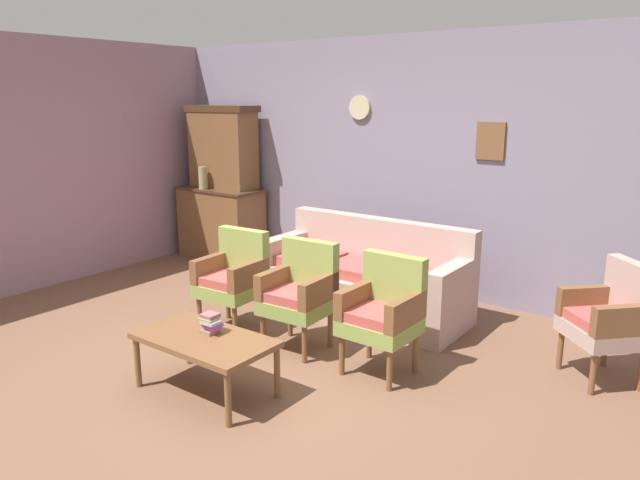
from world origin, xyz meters
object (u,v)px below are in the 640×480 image
floral_couch (365,281)px  armchair_near_couch_end (300,290)px  armchair_by_doorway (234,275)px  armchair_row_middle (383,310)px  side_cabinet (221,223)px  wingback_chair_by_fireplace (610,316)px  vase_on_cabinet (203,178)px  coffee_table (205,343)px  book_stack_on_table (211,323)px

floral_couch → armchair_near_couch_end: same height
armchair_by_doorway → armchair_row_middle: size_ratio=1.00×
side_cabinet → wingback_chair_by_fireplace: bearing=-8.6°
armchair_row_middle → wingback_chair_by_fireplace: (1.41, 0.88, 0.00)m
armchair_near_couch_end → side_cabinet: bearing=147.9°
armchair_row_middle → armchair_by_doorway: bearing=-178.9°
armchair_row_middle → wingback_chair_by_fireplace: 1.66m
vase_on_cabinet → floral_couch: 2.82m
coffee_table → book_stack_on_table: bearing=101.3°
floral_couch → armchair_near_couch_end: 1.03m
wingback_chair_by_fireplace → coffee_table: bearing=-139.6°
coffee_table → armchair_row_middle: bearing=51.0°
book_stack_on_table → side_cabinet: bearing=134.5°
vase_on_cabinet → coffee_table: (2.64, -2.45, -0.70)m
armchair_by_doorway → armchair_row_middle: (1.54, 0.03, 0.00)m
armchair_near_couch_end → book_stack_on_table: 0.95m
wingback_chair_by_fireplace → coffee_table: wingback_chair_by_fireplace is taller
armchair_by_doorway → wingback_chair_by_fireplace: (2.95, 0.91, 0.00)m
vase_on_cabinet → armchair_row_middle: bearing=-22.1°
vase_on_cabinet → book_stack_on_table: bearing=-42.1°
side_cabinet → vase_on_cabinet: vase_on_cabinet is taller
armchair_near_couch_end → armchair_row_middle: 0.79m
floral_couch → coffee_table: size_ratio=2.03×
armchair_near_couch_end → wingback_chair_by_fireplace: bearing=22.0°
floral_couch → book_stack_on_table: floral_couch is taller
armchair_by_doorway → floral_couch: bearing=54.1°
armchair_by_doorway → armchair_near_couch_end: size_ratio=1.00×
armchair_by_doorway → coffee_table: armchair_by_doorway is taller
side_cabinet → coffee_table: 3.66m
side_cabinet → book_stack_on_table: bearing=-45.5°
armchair_row_middle → vase_on_cabinet: bearing=157.9°
wingback_chair_by_fireplace → book_stack_on_table: bearing=-140.9°
armchair_by_doorway → armchair_row_middle: bearing=1.1°
side_cabinet → vase_on_cabinet: (-0.11, -0.19, 0.60)m
vase_on_cabinet → floral_couch: bearing=-8.7°
side_cabinet → wingback_chair_by_fireplace: 4.84m
vase_on_cabinet → book_stack_on_table: vase_on_cabinet is taller
armchair_row_middle → coffee_table: (-0.84, -1.04, -0.12)m
armchair_near_couch_end → wingback_chair_by_fireplace: (2.20, 0.89, 0.00)m
armchair_near_couch_end → wingback_chair_by_fireplace: size_ratio=1.00×
coffee_table → book_stack_on_table: size_ratio=6.91×
side_cabinet → floral_couch: 2.65m
armchair_row_middle → side_cabinet: bearing=154.6°
armchair_by_doorway → book_stack_on_table: bearing=-53.5°
coffee_table → armchair_by_doorway: bearing=124.9°
armchair_by_doorway → wingback_chair_by_fireplace: 3.09m
floral_couch → vase_on_cabinet: bearing=171.3°
vase_on_cabinet → book_stack_on_table: (2.63, -2.37, -0.58)m
side_cabinet → armchair_row_middle: 3.74m
vase_on_cabinet → wingback_chair_by_fireplace: vase_on_cabinet is taller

